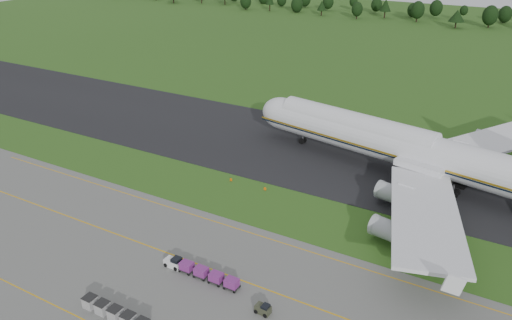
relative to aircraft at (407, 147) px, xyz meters
The scene contains 10 objects.
ground 35.25m from the aircraft, 130.77° to the right, with size 600.00×600.00×0.00m, color #2A5319.
apron 64.66m from the aircraft, 110.58° to the right, with size 300.00×52.00×0.06m, color #62635E.
taxiway 23.62m from the aircraft, behind, with size 300.00×40.00×0.08m, color black.
apron_markings 58.18m from the aircraft, 113.02° to the right, with size 300.00×30.20×0.01m.
tree_line 196.71m from the aircraft, 100.39° to the left, with size 530.06×22.85×11.89m.
aircraft is the anchor object (origin of this frame).
baggage_train 54.13m from the aircraft, 110.11° to the right, with size 13.52×1.73×1.66m.
utility_cart 53.50m from the aircraft, 96.56° to the right, with size 2.24×1.51×1.19m.
uld_row 68.18m from the aircraft, 110.08° to the right, with size 11.36×1.76×1.74m.
edge_markers 34.87m from the aircraft, 142.23° to the right, with size 8.76×0.30×0.60m.
Camera 1 is at (42.35, -74.41, 49.47)m, focal length 35.00 mm.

